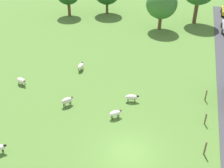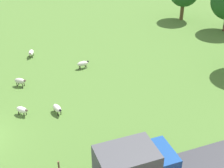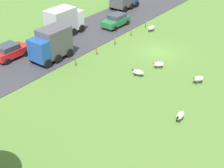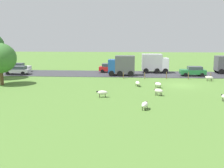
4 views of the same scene
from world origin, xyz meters
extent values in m
ellipsoid|color=white|center=(-12.55, 5.77, 0.50)|extent=(1.21, 0.84, 0.51)
ellipsoid|color=brown|center=(-12.06, 5.60, 0.61)|extent=(0.30, 0.26, 0.20)
cylinder|color=#2D2823|center=(-12.22, 5.80, 0.15)|extent=(0.07, 0.07, 0.31)
cylinder|color=#2D2823|center=(-12.31, 5.54, 0.15)|extent=(0.07, 0.07, 0.31)
cylinder|color=#2D2823|center=(-12.79, 6.00, 0.15)|extent=(0.07, 0.07, 0.31)
cylinder|color=#2D2823|center=(-12.88, 5.74, 0.15)|extent=(0.07, 0.07, 0.31)
ellipsoid|color=white|center=(-2.07, 3.45, 0.50)|extent=(1.10, 1.04, 0.48)
ellipsoid|color=brown|center=(-1.69, 3.77, 0.61)|extent=(0.31, 0.31, 0.20)
cylinder|color=#2D2823|center=(-1.94, 3.74, 0.16)|extent=(0.07, 0.07, 0.32)
cylinder|color=#2D2823|center=(-1.76, 3.54, 0.16)|extent=(0.07, 0.07, 0.32)
cylinder|color=#2D2823|center=(-2.37, 3.36, 0.16)|extent=(0.07, 0.07, 0.32)
cylinder|color=#2D2823|center=(-2.19, 3.16, 0.16)|extent=(0.07, 0.07, 0.32)
ellipsoid|color=silver|center=(-1.29, 6.15, 0.48)|extent=(1.24, 0.77, 0.49)
ellipsoid|color=black|center=(-0.76, 6.29, 0.59)|extent=(0.30, 0.24, 0.20)
cylinder|color=#2D2823|center=(-1.02, 6.36, 0.15)|extent=(0.07, 0.07, 0.30)
cylinder|color=#2D2823|center=(-0.95, 6.10, 0.15)|extent=(0.07, 0.07, 0.30)
cylinder|color=#2D2823|center=(-1.63, 6.20, 0.15)|extent=(0.07, 0.07, 0.30)
cylinder|color=#2D2823|center=(-1.56, 5.94, 0.15)|extent=(0.07, 0.07, 0.30)
ellipsoid|color=beige|center=(-6.67, 3.87, 0.56)|extent=(1.05, 1.15, 0.51)
ellipsoid|color=brown|center=(-6.36, 4.27, 0.68)|extent=(0.30, 0.32, 0.20)
cylinder|color=#2D2823|center=(-6.60, 4.19, 0.19)|extent=(0.07, 0.07, 0.37)
cylinder|color=#2D2823|center=(-6.38, 4.02, 0.19)|extent=(0.07, 0.07, 0.37)
cylinder|color=#2D2823|center=(-6.96, 3.73, 0.19)|extent=(0.07, 0.07, 0.37)
cylinder|color=#2D2823|center=(-6.74, 3.56, 0.19)|extent=(0.07, 0.07, 0.37)
ellipsoid|color=silver|center=(-7.97, 10.25, 0.55)|extent=(0.59, 1.20, 0.50)
ellipsoid|color=black|center=(-8.02, 10.80, 0.66)|extent=(0.20, 0.27, 0.20)
cylinder|color=#2D2823|center=(-8.13, 10.55, 0.18)|extent=(0.07, 0.07, 0.36)
cylinder|color=#2D2823|center=(-7.86, 10.57, 0.18)|extent=(0.07, 0.07, 0.36)
cylinder|color=#2D2823|center=(-8.08, 9.92, 0.18)|extent=(0.07, 0.07, 0.36)
cylinder|color=#2D2823|center=(-7.81, 9.94, 0.18)|extent=(0.07, 0.07, 0.36)
cylinder|color=brown|center=(-17.07, 27.33, 1.18)|extent=(0.50, 0.50, 2.37)
cylinder|color=brown|center=(5.19, 4.83, 0.52)|extent=(0.12, 0.12, 1.04)
cylinder|color=brown|center=(5.19, 8.29, 0.55)|extent=(0.12, 0.12, 1.10)
cube|color=#1E4C99|center=(8.28, 10.37, 1.69)|extent=(2.30, 1.20, 2.30)
cylinder|color=black|center=(7.13, 10.37, 0.54)|extent=(0.30, 0.96, 0.96)
camera|label=1|loc=(2.85, -13.69, 14.64)|focal=43.36mm
camera|label=2|loc=(20.08, 2.78, 15.53)|focal=51.45mm
camera|label=3|loc=(-16.29, 30.30, 15.97)|focal=52.14mm
camera|label=4|loc=(-35.25, 7.13, 6.64)|focal=40.33mm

